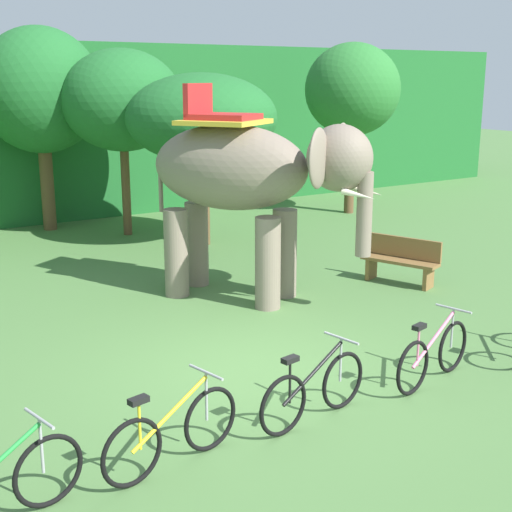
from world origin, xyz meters
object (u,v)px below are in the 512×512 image
object	(u,v)px
tree_center_right	(202,119)
elephant	(247,177)
bike_yellow	(173,433)
tree_far_right	(122,101)
bike_pink	(433,355)
wooden_bench	(401,259)
tree_far_left	(352,90)
tree_right	(40,91)
bike_black	(314,390)

from	to	relation	value
tree_center_right	elephant	xyz separation A→B (m)	(-1.39, -4.17, -0.76)
tree_center_right	bike_yellow	size ratio (longest dim) A/B	2.37
tree_far_right	bike_pink	xyz separation A→B (m)	(-0.22, -10.57, -2.94)
bike_pink	wooden_bench	distance (m)	4.65
tree_far_left	wooden_bench	size ratio (longest dim) A/B	3.13
tree_right	wooden_bench	xyz separation A→B (m)	(4.18, -8.65, -3.06)
elephant	wooden_bench	distance (m)	3.55
elephant	bike_black	bearing A→B (deg)	-113.11
tree_center_right	bike_pink	distance (m)	9.06
bike_black	bike_pink	world-z (taller)	same
tree_right	wooden_bench	bearing A→B (deg)	-64.22
tree_right	bike_yellow	size ratio (longest dim) A/B	3.04
tree_right	bike_black	distance (m)	12.68
bike_pink	wooden_bench	bearing A→B (deg)	50.89
tree_right	bike_black	bearing A→B (deg)	-93.30
tree_right	tree_center_right	world-z (taller)	tree_right
bike_yellow	wooden_bench	size ratio (longest dim) A/B	1.09
tree_far_right	tree_center_right	world-z (taller)	tree_far_right
tree_far_right	bike_yellow	world-z (taller)	tree_far_right
tree_far_left	elephant	xyz separation A→B (m)	(-6.93, -5.39, -1.32)
tree_center_right	wooden_bench	xyz separation A→B (m)	(1.60, -4.98, -2.48)
tree_far_right	bike_black	size ratio (longest dim) A/B	2.70
tree_right	tree_far_left	distance (m)	8.47
tree_right	tree_far_right	size ratio (longest dim) A/B	1.12
bike_black	bike_yellow	bearing A→B (deg)	-179.47
tree_far_left	bike_black	distance (m)	13.57
tree_far_right	wooden_bench	distance (m)	8.00
wooden_bench	tree_far_left	bearing A→B (deg)	57.61
bike_pink	bike_yellow	bearing A→B (deg)	-179.62
elephant	bike_yellow	world-z (taller)	elephant
bike_pink	tree_center_right	bearing A→B (deg)	81.21
tree_center_right	bike_black	size ratio (longest dim) A/B	2.36
bike_black	wooden_bench	distance (m)	6.08
tree_right	bike_pink	size ratio (longest dim) A/B	3.06
tree_far_left	bike_pink	bearing A→B (deg)	-124.99
tree_center_right	bike_pink	size ratio (longest dim) A/B	2.38
tree_right	tree_center_right	distance (m)	4.52
tree_far_left	bike_pink	size ratio (longest dim) A/B	2.89
tree_far_left	bike_black	bearing A→B (deg)	-131.94
bike_yellow	bike_pink	bearing A→B (deg)	0.38
elephant	tree_center_right	bearing A→B (deg)	71.50
tree_far_right	tree_far_left	distance (m)	6.69
bike_black	elephant	bearing A→B (deg)	66.89
tree_far_right	tree_far_left	xyz separation A→B (m)	(6.65, -0.76, 0.19)
bike_pink	tree_far_right	bearing A→B (deg)	88.79
tree_far_right	elephant	distance (m)	6.26
tree_center_right	bike_yellow	distance (m)	10.33
bike_yellow	bike_pink	size ratio (longest dim) A/B	1.01
elephant	bike_pink	xyz separation A→B (m)	(0.07, -4.42, -1.82)
tree_far_right	elephant	world-z (taller)	tree_far_right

